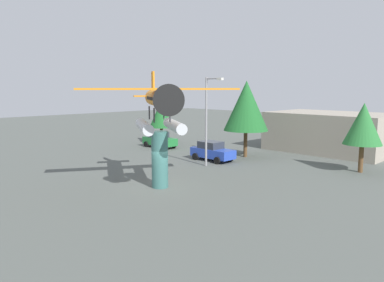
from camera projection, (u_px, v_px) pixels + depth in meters
name	position (u px, v px, depth m)	size (l,w,h in m)	color
ground_plane	(160.00, 187.00, 24.64)	(140.00, 140.00, 0.00)	#515651
display_pedestal	(160.00, 160.00, 24.37)	(1.10, 1.10, 3.78)	#386B66
floatplane_monument	(159.00, 106.00, 23.74)	(7.04, 9.50, 4.00)	silver
car_near_green	(159.00, 140.00, 41.08)	(4.20, 2.02, 1.76)	#237A38
car_mid_blue	(212.00, 151.00, 33.62)	(4.20, 2.02, 1.76)	#2847B7
streetlight_primary	(208.00, 115.00, 30.68)	(1.84, 0.28, 7.47)	gray
storefront_building	(331.00, 132.00, 38.56)	(11.90, 7.96, 4.05)	#9E9384
tree_west	(161.00, 114.00, 43.80)	(2.90, 2.90, 5.16)	brown
tree_east	(246.00, 106.00, 34.84)	(4.25, 4.25, 7.30)	brown
tree_center_back	(363.00, 124.00, 28.48)	(2.93, 2.93, 5.48)	brown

